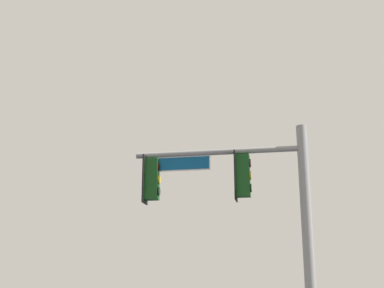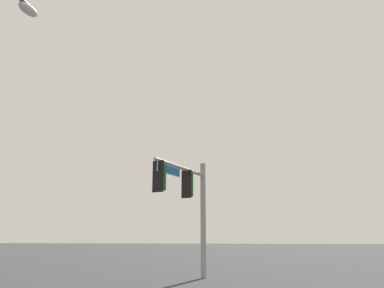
# 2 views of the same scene
# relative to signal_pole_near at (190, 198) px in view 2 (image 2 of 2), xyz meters

# --- Properties ---
(signal_pole_near) EXTENTS (4.52, 1.11, 5.54)m
(signal_pole_near) POSITION_rel_signal_pole_near_xyz_m (0.00, 0.00, 0.00)
(signal_pole_near) COLOR gray
(signal_pole_near) RESTS_ON ground_plane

